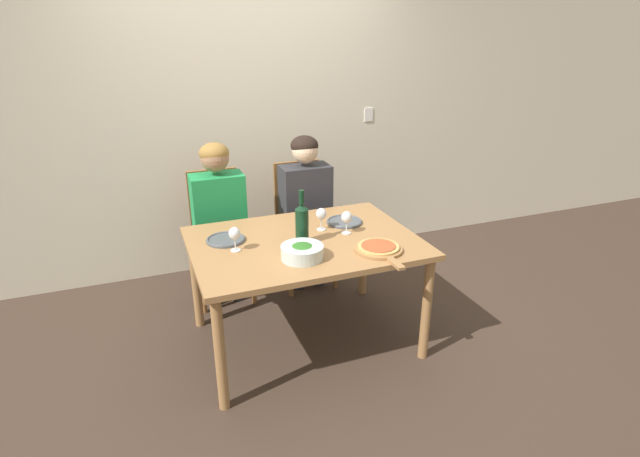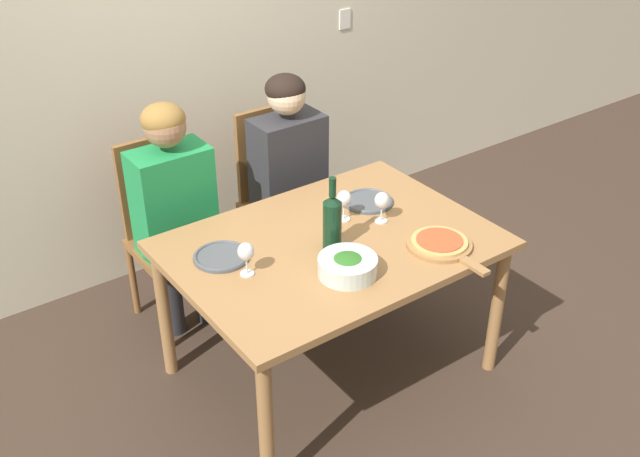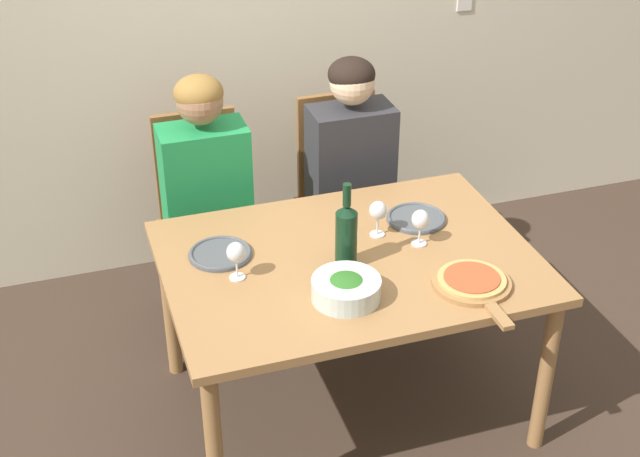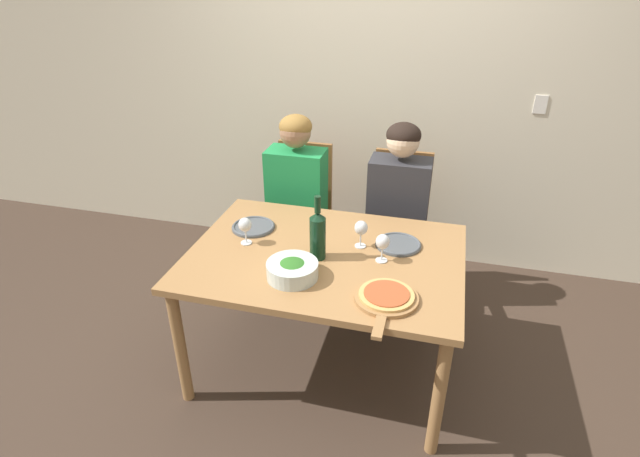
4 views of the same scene
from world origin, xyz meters
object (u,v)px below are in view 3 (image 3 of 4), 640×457
Objects in this scene: wine_glass_left at (236,253)px; wine_glass_right at (420,221)px; broccoli_bowl at (346,289)px; pizza_on_board at (473,283)px; chair_right at (343,192)px; dinner_plate_left at (220,253)px; wine_glass_centre at (378,212)px; dinner_plate_right at (416,218)px; person_woman at (206,183)px; wine_bottle at (346,234)px; person_man at (352,161)px; chair_left at (204,214)px.

wine_glass_right is at bearing 0.40° from wine_glass_left.
broccoli_bowl reaches higher than pizza_on_board.
chair_right reaches higher than dinner_plate_left.
broccoli_bowl is 0.55m from dinner_plate_left.
chair_right is at bearing 50.44° from wine_glass_left.
wine_glass_centre is (-0.13, 0.11, 0.00)m from wine_glass_right.
dinner_plate_right is at bearing 43.21° from broccoli_bowl.
person_woman is 0.89m from wine_bottle.
wine_glass_centre is (0.60, 0.12, 0.00)m from wine_glass_left.
person_man is 8.15× the size of wine_glass_centre.
wine_glass_right is 0.17m from wine_glass_centre.
dinner_plate_right is 0.22m from wine_glass_centre.
dinner_plate_right is (0.75, -0.58, 0.01)m from person_woman.
dinner_plate_right is 0.82m from wine_glass_left.
pizza_on_board reaches higher than dinner_plate_right.
broccoli_bowl is 0.58× the size of pizza_on_board.
chair_right is 0.80× the size of person_woman.
person_man is at bearing 46.35° from wine_glass_left.
person_man is (0.68, 0.00, 0.00)m from person_woman.
chair_right reaches higher than wine_glass_right.
chair_right is 0.72m from person_woman.
dinner_plate_left and dinner_plate_right have the same top height.
person_woman is at bearing -90.00° from chair_left.
dinner_plate_right is (0.82, 0.01, 0.00)m from dinner_plate_left.
wine_bottle is at bearing -111.35° from person_man.
wine_bottle is 0.24m from broccoli_bowl.
wine_glass_centre is at bearing -48.86° from person_woman.
person_man is 0.58m from dinner_plate_right.
chair_right is 0.25m from person_man.
chair_left is 2.86× the size of wine_bottle.
dinner_plate_left is 1.61× the size of wine_glass_right.
person_man is 1.08m from pizza_on_board.
chair_left is at bearing 170.23° from person_man.
wine_bottle is 0.49m from pizza_on_board.
chair_right is 3.96× the size of broccoli_bowl.
wine_glass_right is at bearing 32.86° from broccoli_bowl.
wine_bottle reaches higher than dinner_plate_left.
wine_glass_left is at bearing -81.04° from dinner_plate_left.
chair_right reaches higher than wine_glass_centre.
wine_glass_left is 0.73m from wine_glass_right.
person_man is 0.87m from wine_bottle.
wine_glass_right is (-0.06, -0.17, 0.10)m from dinner_plate_right.
pizza_on_board is 0.49m from wine_glass_centre.
wine_glass_centre is (-0.20, 0.44, 0.09)m from pizza_on_board.
wine_bottle is 2.28× the size of wine_glass_right.
wine_glass_centre is (-0.19, -0.06, 0.10)m from dinner_plate_right.
chair_left is 0.68m from chair_right.
dinner_plate_right is at bearing -84.16° from chair_right.
chair_left is 6.53× the size of wine_glass_left.
chair_right is at bearing 43.44° from dinner_plate_left.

